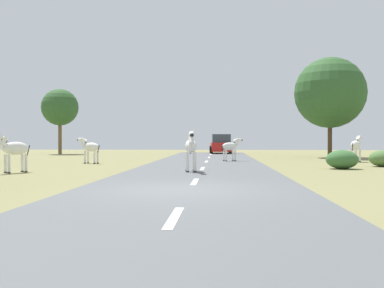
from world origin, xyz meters
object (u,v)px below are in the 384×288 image
(zebra_3, at_px, (90,147))
(tree_0, at_px, (60,107))
(rock_1, at_px, (342,160))
(zebra_2, at_px, (13,149))
(car_0, at_px, (221,145))
(bush_0, at_px, (342,159))
(tree_1, at_px, (330,93))
(zebra_1, at_px, (356,145))
(zebra_4, at_px, (231,147))
(bush_1, at_px, (383,158))
(zebra_0, at_px, (191,147))

(zebra_3, relative_size, tree_0, 0.25)
(tree_0, bearing_deg, rock_1, -35.78)
(zebra_2, relative_size, tree_0, 0.27)
(zebra_3, bearing_deg, car_0, 0.43)
(zebra_2, xyz_separation_m, zebra_3, (1.02, 6.82, -0.06))
(rock_1, bearing_deg, zebra_2, -154.38)
(bush_0, relative_size, rock_1, 2.29)
(tree_1, bearing_deg, zebra_1, -90.84)
(tree_0, relative_size, bush_0, 4.17)
(car_0, height_order, rock_1, car_0)
(zebra_3, relative_size, zebra_4, 1.05)
(zebra_1, distance_m, car_0, 16.30)
(zebra_2, height_order, bush_1, zebra_2)
(bush_1, bearing_deg, tree_1, 89.20)
(bush_0, bearing_deg, zebra_3, 163.39)
(car_0, relative_size, tree_0, 0.75)
(bush_0, distance_m, rock_1, 4.07)
(zebra_2, distance_m, bush_1, 16.70)
(tree_0, relative_size, tree_1, 0.81)
(tree_1, relative_size, bush_1, 5.51)
(zebra_4, bearing_deg, zebra_1, 58.78)
(zebra_1, xyz_separation_m, bush_0, (-2.49, -6.20, -0.54))
(zebra_2, xyz_separation_m, tree_1, (16.11, 15.73, 3.77))
(zebra_3, distance_m, car_0, 18.27)
(zebra_1, relative_size, zebra_2, 1.03)
(zebra_1, bearing_deg, car_0, 152.19)
(tree_0, height_order, bush_0, tree_0)
(zebra_1, relative_size, car_0, 0.37)
(zebra_4, height_order, bush_1, zebra_4)
(rock_1, bearing_deg, bush_1, -57.44)
(zebra_2, distance_m, bush_0, 13.88)
(tree_0, distance_m, rock_1, 26.05)
(tree_1, bearing_deg, rock_1, -99.72)
(zebra_0, distance_m, bush_0, 7.14)
(zebra_0, distance_m, tree_0, 25.65)
(zebra_1, relative_size, tree_1, 0.22)
(zebra_0, relative_size, bush_0, 1.24)
(zebra_3, relative_size, tree_1, 0.20)
(bush_1, bearing_deg, zebra_2, -162.92)
(tree_0, xyz_separation_m, tree_1, (22.38, -6.33, 0.50))
(zebra_4, bearing_deg, bush_1, 27.16)
(zebra_0, relative_size, tree_0, 0.30)
(zebra_1, height_order, zebra_2, zebra_1)
(zebra_1, height_order, bush_0, zebra_1)
(zebra_1, distance_m, zebra_3, 15.19)
(zebra_0, height_order, tree_1, tree_1)
(zebra_0, bearing_deg, bush_0, -162.86)
(rock_1, bearing_deg, tree_1, 80.28)
(zebra_0, height_order, bush_0, zebra_0)
(zebra_1, bearing_deg, rock_1, -87.91)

